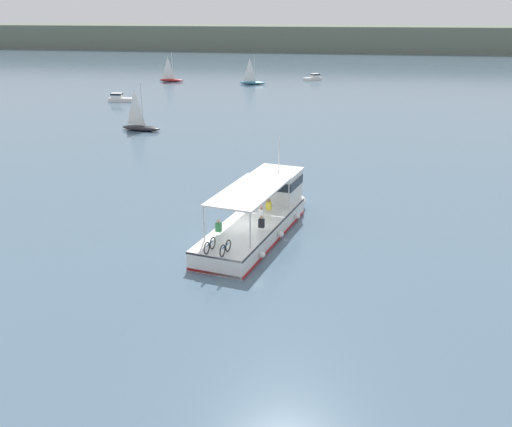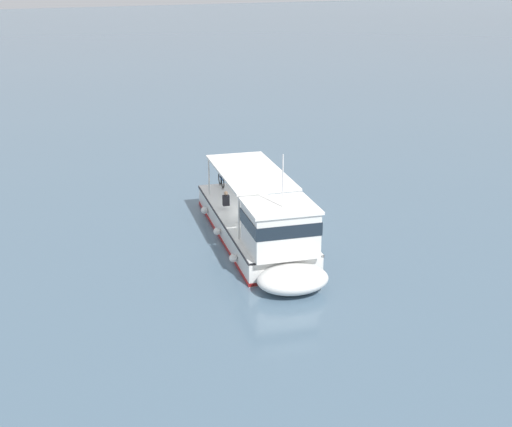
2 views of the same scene
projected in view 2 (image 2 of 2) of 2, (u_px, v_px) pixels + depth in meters
ground_plane at (258, 232)px, 33.91m from camera, size 400.00×400.00×0.00m
ferry_main at (262, 229)px, 31.56m from camera, size 5.57×13.06×5.32m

